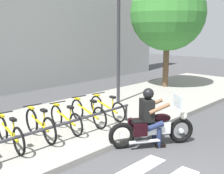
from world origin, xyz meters
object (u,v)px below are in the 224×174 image
at_px(bicycle_3, 40,125).
at_px(street_lamp, 119,31).
at_px(bicycle_4, 66,119).
at_px(bicycle_6, 107,107).
at_px(bicycle_2, 10,134).
at_px(bicycle_5, 88,112).
at_px(bike_rack, 53,128).
at_px(rider, 150,113).
at_px(motorcycle, 153,127).
at_px(tree_near_rack, 168,13).

distance_m(bicycle_3, street_lamp, 4.76).
xyz_separation_m(bicycle_4, street_lamp, (3.27, 1.08, 2.27)).
bearing_deg(bicycle_6, bicycle_2, -179.98).
bearing_deg(bicycle_6, bicycle_3, -179.96).
relative_size(bicycle_4, street_lamp, 0.35).
distance_m(bicycle_2, bicycle_6, 3.13).
distance_m(bicycle_2, bicycle_5, 2.35).
xyz_separation_m(bicycle_3, bike_rack, (-0.00, -0.55, 0.06)).
bearing_deg(bicycle_5, bicycle_6, 0.03).
xyz_separation_m(bicycle_3, bicycle_6, (2.35, 0.00, -0.03)).
relative_size(bicycle_2, bicycle_5, 0.95).
xyz_separation_m(rider, bicycle_6, (0.56, 1.99, -0.34)).
distance_m(rider, bicycle_4, 2.25).
xyz_separation_m(bicycle_4, bike_rack, (-0.78, -0.55, 0.09)).
height_order(motorcycle, street_lamp, street_lamp).
relative_size(rider, bicycle_4, 0.91).
distance_m(bicycle_2, bicycle_3, 0.78).
xyz_separation_m(rider, bicycle_3, (-1.78, 1.98, -0.31)).
bearing_deg(bicycle_3, bicycle_2, 179.95).
bearing_deg(street_lamp, bicycle_2, -167.42).
bearing_deg(tree_near_rack, bicycle_4, -168.16).
height_order(motorcycle, bicycle_4, motorcycle).
bearing_deg(street_lamp, bicycle_6, -147.76).
xyz_separation_m(bicycle_4, bicycle_6, (1.56, 0.00, -0.00)).
bearing_deg(bicycle_4, rider, -63.27).
distance_m(motorcycle, bicycle_3, 2.74).
relative_size(rider, bike_rack, 0.27).
distance_m(bicycle_6, bike_rack, 2.41).
height_order(bicycle_2, bicycle_5, bicycle_2).
distance_m(bicycle_2, bike_rack, 0.96).
xyz_separation_m(motorcycle, bicycle_2, (-2.63, 2.03, 0.04)).
bearing_deg(bicycle_6, street_lamp, 32.24).
relative_size(bicycle_2, street_lamp, 0.35).
height_order(bicycle_6, bike_rack, bicycle_6).
distance_m(rider, bike_rack, 2.30).
xyz_separation_m(bicycle_4, tree_near_rack, (7.05, 1.48, 3.05)).
relative_size(bicycle_5, street_lamp, 0.37).
bearing_deg(bicycle_2, rider, -37.75).
bearing_deg(bicycle_5, bike_rack, -160.48).
height_order(bicycle_3, street_lamp, street_lamp).
xyz_separation_m(rider, bicycle_4, (-1.00, 1.99, -0.34)).
bearing_deg(motorcycle, bicycle_5, 97.87).
height_order(bicycle_3, bicycle_4, bicycle_3).
relative_size(motorcycle, rider, 1.31).
xyz_separation_m(motorcycle, bicycle_3, (-1.84, 2.03, 0.05)).
distance_m(bicycle_3, tree_near_rack, 8.53).
distance_m(bicycle_4, bike_rack, 0.96).
bearing_deg(bicycle_5, bicycle_3, -179.95).
height_order(motorcycle, bike_rack, motorcycle).
height_order(bicycle_3, bike_rack, bicycle_3).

